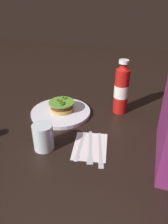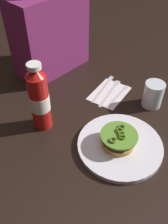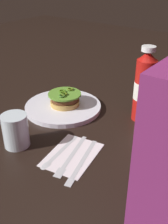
# 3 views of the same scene
# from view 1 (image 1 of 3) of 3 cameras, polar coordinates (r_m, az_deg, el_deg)

# --- Properties ---
(ground_plane) EXTENTS (3.00, 3.00, 0.00)m
(ground_plane) POSITION_cam_1_polar(r_m,az_deg,el_deg) (1.01, -8.00, -1.64)
(ground_plane) COLOR black
(dinner_plate) EXTENTS (0.28, 0.28, 0.02)m
(dinner_plate) POSITION_cam_1_polar(r_m,az_deg,el_deg) (1.04, -6.10, -0.08)
(dinner_plate) COLOR white
(dinner_plate) RESTS_ON ground_plane
(burger_sandwich) EXTENTS (0.12, 0.12, 0.05)m
(burger_sandwich) POSITION_cam_1_polar(r_m,az_deg,el_deg) (1.03, -5.82, 1.58)
(burger_sandwich) COLOR tan
(burger_sandwich) RESTS_ON dinner_plate
(ketchup_bottle) EXTENTS (0.07, 0.07, 0.25)m
(ketchup_bottle) POSITION_cam_1_polar(r_m,az_deg,el_deg) (1.02, 9.79, 5.95)
(ketchup_bottle) COLOR #B21612
(ketchup_bottle) RESTS_ON ground_plane
(water_glass) EXTENTS (0.08, 0.08, 0.10)m
(water_glass) POSITION_cam_1_polar(r_m,az_deg,el_deg) (0.81, -10.63, -6.43)
(water_glass) COLOR silver
(water_glass) RESTS_ON ground_plane
(napkin) EXTENTS (0.19, 0.15, 0.00)m
(napkin) POSITION_cam_1_polar(r_m,az_deg,el_deg) (0.84, 1.64, -8.88)
(napkin) COLOR white
(napkin) RESTS_ON ground_plane
(spoon_utensil) EXTENTS (0.18, 0.04, 0.00)m
(spoon_utensil) POSITION_cam_1_polar(r_m,az_deg,el_deg) (0.82, -1.29, -9.70)
(spoon_utensil) COLOR silver
(spoon_utensil) RESTS_ON napkin
(fork_utensil) EXTENTS (0.19, 0.07, 0.00)m
(fork_utensil) POSITION_cam_1_polar(r_m,az_deg,el_deg) (0.82, 1.63, -9.53)
(fork_utensil) COLOR silver
(fork_utensil) RESTS_ON napkin
(butter_knife) EXTENTS (0.20, 0.07, 0.00)m
(butter_knife) POSITION_cam_1_polar(r_m,az_deg,el_deg) (0.81, 4.29, -10.03)
(butter_knife) COLOR silver
(butter_knife) RESTS_ON napkin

